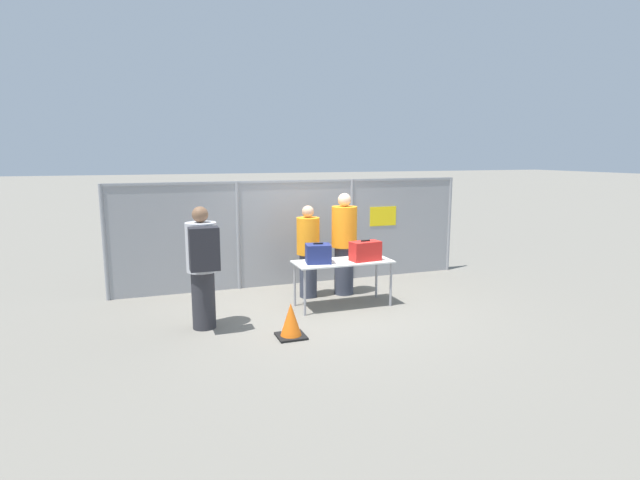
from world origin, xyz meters
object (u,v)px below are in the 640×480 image
suitcase_navy (318,254)px  utility_trailer (347,242)px  inspection_table (343,265)px  security_worker_far (308,250)px  traffic_cone (291,322)px  traveler_hooded (203,263)px  security_worker_near (344,243)px  suitcase_red (365,251)px

suitcase_navy → utility_trailer: 4.32m
inspection_table → suitcase_navy: size_ratio=3.62×
security_worker_far → utility_trailer: security_worker_far is taller
inspection_table → traffic_cone: size_ratio=3.32×
security_worker_far → traffic_cone: bearing=77.5°
traveler_hooded → utility_trailer: bearing=51.4°
inspection_table → traveler_hooded: (-2.34, -0.37, 0.29)m
security_worker_near → utility_trailer: bearing=-129.8°
traffic_cone → utility_trailer: bearing=59.3°
suitcase_navy → suitcase_red: bearing=-6.9°
inspection_table → utility_trailer: bearing=66.3°
inspection_table → traffic_cone: (-1.24, -1.12, -0.48)m
suitcase_navy → traveler_hooded: size_ratio=0.25×
traveler_hooded → security_worker_far: traveler_hooded is taller
suitcase_navy → utility_trailer: (2.09, 3.74, -0.54)m
security_worker_far → utility_trailer: bearing=-111.1°
security_worker_far → suitcase_navy: bearing=97.5°
utility_trailer → traffic_cone: utility_trailer is taller
inspection_table → security_worker_near: bearing=66.1°
inspection_table → security_worker_near: (0.31, 0.69, 0.25)m
security_worker_near → utility_trailer: (1.34, 3.05, -0.57)m
security_worker_far → utility_trailer: size_ratio=0.47×
security_worker_near → inspection_table: bearing=50.0°
suitcase_red → traffic_cone: size_ratio=1.06×
security_worker_far → traffic_cone: size_ratio=3.34×
suitcase_red → security_worker_near: security_worker_near is taller
suitcase_navy → security_worker_far: security_worker_far is taller
inspection_table → suitcase_red: (0.36, -0.09, 0.23)m
security_worker_near → security_worker_far: security_worker_near is taller
suitcase_red → traffic_cone: (-1.61, -1.02, -0.72)m
suitcase_red → traveler_hooded: size_ratio=0.29×
suitcase_red → security_worker_near: bearing=94.2°
inspection_table → utility_trailer: size_ratio=0.47×
inspection_table → suitcase_navy: suitcase_navy is taller
traveler_hooded → inspection_table: bearing=14.5°
inspection_table → traffic_cone: bearing=-138.1°
suitcase_navy → security_worker_far: bearing=84.8°
utility_trailer → traveler_hooded: bearing=-134.1°
traveler_hooded → security_worker_far: 2.26m
security_worker_near → utility_trailer: size_ratio=0.53×
suitcase_navy → security_worker_near: 1.02m
suitcase_red → traveler_hooded: 2.72m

